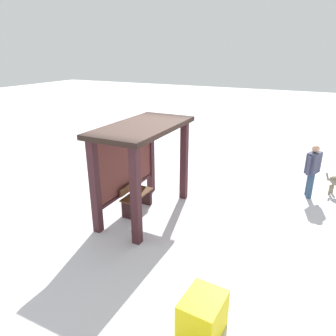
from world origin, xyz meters
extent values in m
plane|color=silver|center=(0.00, 0.00, 0.00)|extent=(60.00, 60.00, 0.00)
cube|color=#3B1C21|center=(-1.27, -0.54, 1.12)|extent=(0.18, 0.18, 2.24)
cube|color=#3B1C21|center=(1.27, -0.54, 1.12)|extent=(0.18, 0.18, 2.24)
cube|color=#3B1C21|center=(-1.27, 0.54, 1.12)|extent=(0.18, 0.18, 2.24)
cube|color=#3B1C21|center=(1.27, 0.54, 1.12)|extent=(0.18, 0.18, 2.24)
cube|color=black|center=(0.00, 0.00, 2.30)|extent=(2.92, 1.46, 0.12)
cube|color=brown|center=(0.00, 0.54, 1.37)|extent=(2.35, 0.08, 1.52)
cube|color=#3B1C21|center=(0.00, 0.52, 0.54)|extent=(2.35, 0.06, 0.08)
cube|color=#58341D|center=(0.00, 0.24, 0.47)|extent=(1.07, 0.39, 0.03)
cube|color=#58341D|center=(0.00, 0.41, 0.66)|extent=(1.02, 0.04, 0.20)
cube|color=#2F191B|center=(0.43, 0.24, 0.22)|extent=(0.12, 0.33, 0.45)
cube|color=#2F191B|center=(-0.43, 0.24, 0.22)|extent=(0.12, 0.33, 0.45)
cube|color=#41445E|center=(2.96, -3.78, 1.05)|extent=(0.52, 0.41, 0.60)
sphere|color=tan|center=(2.96, -3.78, 1.45)|extent=(0.20, 0.20, 0.20)
cylinder|color=#2F4A67|center=(2.84, -3.80, 0.38)|extent=(0.18, 0.18, 0.75)
cylinder|color=#2F4A67|center=(3.08, -3.75, 0.38)|extent=(0.18, 0.18, 0.75)
cylinder|color=#41445E|center=(2.70, -3.67, 1.02)|extent=(0.12, 0.12, 0.54)
cylinder|color=#41445E|center=(3.22, -3.88, 1.02)|extent=(0.12, 0.12, 0.54)
cylinder|color=gray|center=(3.51, -4.21, 0.50)|extent=(0.10, 0.14, 0.24)
cylinder|color=gray|center=(3.37, -4.34, 0.15)|extent=(0.07, 0.07, 0.30)
cylinder|color=gray|center=(3.52, -4.40, 0.15)|extent=(0.07, 0.07, 0.30)
cube|color=yellow|center=(-2.87, -2.66, 0.33)|extent=(0.74, 0.61, 0.66)
camera|label=1|loc=(-6.25, -3.78, 4.00)|focal=33.30mm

